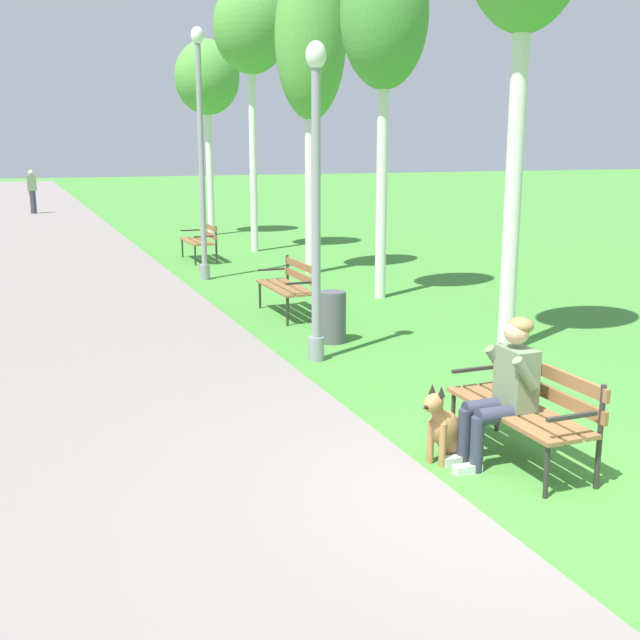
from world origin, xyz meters
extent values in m
plane|color=#478E38|center=(0.00, 0.00, 0.00)|extent=(120.00, 120.00, 0.00)
cube|color=gray|center=(-2.19, 24.00, 0.02)|extent=(3.60, 60.00, 0.04)
cube|color=olive|center=(0.26, 0.51, 0.45)|extent=(0.14, 1.50, 0.04)
cube|color=olive|center=(0.44, 0.51, 0.45)|extent=(0.14, 1.50, 0.04)
cube|color=olive|center=(0.61, 0.51, 0.45)|extent=(0.14, 1.50, 0.04)
cube|color=olive|center=(0.72, 0.51, 0.59)|extent=(0.04, 1.50, 0.11)
cube|color=olive|center=(0.72, 0.51, 0.77)|extent=(0.04, 1.50, 0.11)
cylinder|color=#2D2B28|center=(0.24, 1.20, 0.23)|extent=(0.04, 0.04, 0.45)
cylinder|color=#2D2B28|center=(0.72, 1.20, 0.43)|extent=(0.04, 0.04, 0.85)
cube|color=#2D2B28|center=(0.44, 1.20, 0.63)|extent=(0.45, 0.04, 0.03)
cylinder|color=#2D2B28|center=(0.24, -0.18, 0.23)|extent=(0.04, 0.04, 0.45)
cylinder|color=#2D2B28|center=(0.72, -0.18, 0.43)|extent=(0.04, 0.04, 0.85)
cube|color=#2D2B28|center=(0.44, -0.18, 0.63)|extent=(0.45, 0.04, 0.03)
cube|color=olive|center=(0.33, 6.76, 0.45)|extent=(0.14, 1.50, 0.04)
cube|color=olive|center=(0.51, 6.76, 0.45)|extent=(0.14, 1.50, 0.04)
cube|color=olive|center=(0.68, 6.76, 0.45)|extent=(0.14, 1.50, 0.04)
cube|color=olive|center=(0.79, 6.76, 0.59)|extent=(0.04, 1.50, 0.11)
cube|color=olive|center=(0.79, 6.76, 0.77)|extent=(0.04, 1.50, 0.11)
cylinder|color=#2D2B28|center=(0.31, 7.45, 0.23)|extent=(0.04, 0.04, 0.45)
cylinder|color=#2D2B28|center=(0.79, 7.45, 0.43)|extent=(0.04, 0.04, 0.85)
cube|color=#2D2B28|center=(0.51, 7.45, 0.63)|extent=(0.45, 0.04, 0.03)
cylinder|color=#2D2B28|center=(0.31, 6.07, 0.23)|extent=(0.04, 0.04, 0.45)
cylinder|color=#2D2B28|center=(0.79, 6.07, 0.43)|extent=(0.04, 0.04, 0.85)
cube|color=#2D2B28|center=(0.51, 6.07, 0.63)|extent=(0.45, 0.04, 0.03)
cube|color=olive|center=(0.37, 13.10, 0.45)|extent=(0.14, 1.50, 0.04)
cube|color=olive|center=(0.54, 13.10, 0.45)|extent=(0.14, 1.50, 0.04)
cube|color=olive|center=(0.72, 13.10, 0.45)|extent=(0.14, 1.50, 0.04)
cube|color=olive|center=(0.82, 13.10, 0.59)|extent=(0.04, 1.50, 0.11)
cube|color=olive|center=(0.82, 13.10, 0.77)|extent=(0.04, 1.50, 0.11)
cylinder|color=#2D2B28|center=(0.34, 13.79, 0.23)|extent=(0.04, 0.04, 0.45)
cylinder|color=#2D2B28|center=(0.82, 13.79, 0.43)|extent=(0.04, 0.04, 0.85)
cube|color=#2D2B28|center=(0.54, 13.79, 0.63)|extent=(0.45, 0.04, 0.03)
cylinder|color=#2D2B28|center=(0.34, 12.41, 0.23)|extent=(0.04, 0.04, 0.45)
cylinder|color=#2D2B28|center=(0.82, 12.41, 0.43)|extent=(0.04, 0.04, 0.85)
cube|color=#2D2B28|center=(0.54, 12.41, 0.63)|extent=(0.45, 0.04, 0.03)
cylinder|color=#33384C|center=(0.23, 0.65, 0.47)|extent=(0.42, 0.14, 0.14)
cylinder|color=#33384C|center=(0.02, 0.65, 0.24)|extent=(0.11, 0.11, 0.47)
cube|color=silver|center=(-0.06, 0.65, 0.04)|extent=(0.24, 0.09, 0.07)
cylinder|color=#33384C|center=(0.23, 0.45, 0.47)|extent=(0.42, 0.14, 0.14)
cylinder|color=#33384C|center=(0.02, 0.45, 0.24)|extent=(0.11, 0.11, 0.47)
cube|color=silver|center=(-0.06, 0.45, 0.04)|extent=(0.24, 0.09, 0.07)
cube|color=#6B7F5B|center=(0.44, 0.55, 0.73)|extent=(0.22, 0.36, 0.52)
cylinder|color=#6B7F5B|center=(0.38, 0.75, 0.83)|extent=(0.25, 0.09, 0.30)
cylinder|color=#6B7F5B|center=(0.38, 0.35, 0.83)|extent=(0.25, 0.09, 0.30)
sphere|color=tan|center=(0.42, 0.55, 1.13)|extent=(0.21, 0.21, 0.21)
ellipsoid|color=olive|center=(0.45, 0.55, 1.18)|extent=(0.22, 0.23, 0.14)
ellipsoid|color=#B27F47|center=(0.03, 0.82, 0.16)|extent=(0.45, 0.41, 0.32)
ellipsoid|color=#B27F47|center=(-0.11, 0.76, 0.29)|extent=(0.55, 0.42, 0.48)
ellipsoid|color=black|center=(-0.06, 0.78, 0.32)|extent=(0.40, 0.33, 0.27)
cylinder|color=#B27F47|center=(-0.25, 0.75, 0.19)|extent=(0.06, 0.06, 0.38)
cylinder|color=#B27F47|center=(-0.20, 0.64, 0.19)|extent=(0.06, 0.06, 0.38)
cylinder|color=#B27F47|center=(-0.20, 0.71, 0.43)|extent=(0.17, 0.20, 0.19)
ellipsoid|color=#B27F47|center=(-0.28, 0.67, 0.56)|extent=(0.26, 0.22, 0.16)
cone|color=black|center=(-0.37, 0.63, 0.55)|extent=(0.13, 0.13, 0.09)
cone|color=black|center=(-0.26, 0.73, 0.66)|extent=(0.06, 0.06, 0.09)
cone|color=black|center=(-0.22, 0.65, 0.66)|extent=(0.06, 0.06, 0.09)
cylinder|color=#B27F47|center=(0.21, 0.91, 0.03)|extent=(0.27, 0.16, 0.04)
cylinder|color=gray|center=(0.02, 4.14, 0.15)|extent=(0.20, 0.20, 0.30)
cylinder|color=gray|center=(0.02, 4.14, 1.76)|extent=(0.11, 0.11, 3.52)
ellipsoid|color=silver|center=(0.02, 4.14, 3.64)|extent=(0.24, 0.24, 0.32)
cylinder|color=gray|center=(0.11, 10.53, 0.15)|extent=(0.20, 0.20, 0.30)
cylinder|color=gray|center=(0.11, 10.53, 2.24)|extent=(0.11, 0.11, 4.48)
ellipsoid|color=silver|center=(0.11, 10.53, 4.60)|extent=(0.24, 0.24, 0.32)
cylinder|color=silver|center=(2.49, 3.70, 2.20)|extent=(0.21, 0.21, 4.39)
cylinder|color=silver|center=(2.53, 7.57, 1.99)|extent=(0.19, 0.19, 3.98)
ellipsoid|color=#4C933D|center=(2.53, 7.57, 4.71)|extent=(1.49, 1.28, 2.43)
cylinder|color=silver|center=(2.36, 10.53, 1.86)|extent=(0.24, 0.24, 3.71)
ellipsoid|color=#569E42|center=(2.36, 10.53, 4.66)|extent=(1.42, 1.31, 3.15)
cylinder|color=silver|center=(2.25, 14.21, 2.33)|extent=(0.18, 0.18, 4.66)
ellipsoid|color=#569E42|center=(2.25, 14.21, 5.31)|extent=(1.79, 1.62, 2.15)
cylinder|color=silver|center=(2.09, 18.09, 1.91)|extent=(0.20, 0.20, 3.83)
ellipsoid|color=#569E42|center=(2.09, 18.09, 4.44)|extent=(1.83, 1.69, 2.06)
cylinder|color=#515156|center=(0.56, 4.92, 0.35)|extent=(0.36, 0.36, 0.70)
cylinder|color=#383842|center=(-2.52, 27.15, 0.44)|extent=(0.22, 0.22, 0.88)
cube|color=#6B7F5B|center=(-2.52, 27.15, 1.16)|extent=(0.32, 0.20, 0.56)
sphere|color=beige|center=(-2.52, 27.15, 1.55)|extent=(0.20, 0.20, 0.20)
camera|label=1|loc=(-3.42, -4.81, 2.66)|focal=44.74mm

